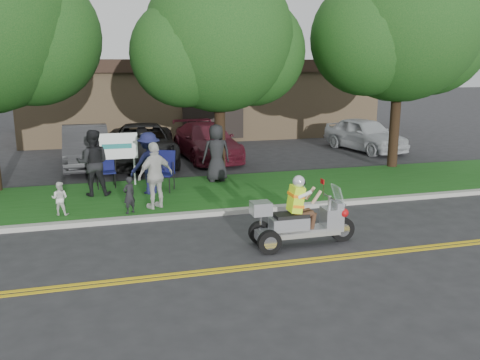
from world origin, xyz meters
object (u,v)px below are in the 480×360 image
object	(u,v)px
parked_car_left	(86,146)
parked_car_mid	(142,145)
trike_scooter	(299,221)
spectator_adult_mid	(93,163)
parked_car_right	(206,141)
spectator_adult_right	(155,175)
lawn_chair_b	(105,167)
lawn_chair_a	(164,168)
parked_car_far_right	(365,134)

from	to	relation	value
parked_car_left	parked_car_mid	size ratio (longest dim) A/B	0.85
trike_scooter	parked_car_left	world-z (taller)	trike_scooter
spectator_adult_mid	parked_car_right	bearing A→B (deg)	-124.11
spectator_adult_right	parked_car_right	size ratio (longest dim) A/B	0.36
trike_scooter	lawn_chair_b	world-z (taller)	trike_scooter
lawn_chair_a	parked_car_mid	world-z (taller)	parked_car_mid
spectator_adult_right	parked_car_left	world-z (taller)	spectator_adult_right
parked_car_mid	parked_car_right	size ratio (longest dim) A/B	1.12
lawn_chair_b	parked_car_right	world-z (taller)	parked_car_right
lawn_chair_b	parked_car_right	distance (m)	5.92
spectator_adult_mid	spectator_adult_right	bearing A→B (deg)	136.69
parked_car_far_right	parked_car_left	bearing A→B (deg)	170.60
parked_car_left	parked_car_right	size ratio (longest dim) A/B	0.95
spectator_adult_mid	spectator_adult_right	size ratio (longest dim) A/B	1.08
lawn_chair_b	spectator_adult_right	bearing A→B (deg)	-69.58
lawn_chair_b	spectator_adult_mid	distance (m)	1.11
trike_scooter	spectator_adult_mid	bearing A→B (deg)	129.51
spectator_adult_right	parked_car_mid	distance (m)	6.64
parked_car_far_right	lawn_chair_b	bearing A→B (deg)	-170.39
spectator_adult_right	spectator_adult_mid	bearing A→B (deg)	-75.50
parked_car_mid	parked_car_far_right	size ratio (longest dim) A/B	1.28
parked_car_mid	spectator_adult_right	bearing A→B (deg)	-88.58
lawn_chair_b	parked_car_far_right	xyz separation A→B (m)	(11.29, 4.27, 0.00)
lawn_chair_a	spectator_adult_mid	bearing A→B (deg)	-153.23
trike_scooter	parked_car_mid	xyz separation A→B (m)	(-2.43, 10.02, 0.23)
trike_scooter	spectator_adult_mid	xyz separation A→B (m)	(-4.23, 5.20, 0.51)
lawn_chair_a	spectator_adult_right	world-z (taller)	spectator_adult_right
spectator_adult_mid	parked_car_left	xyz separation A→B (m)	(-0.30, 4.92, -0.29)
parked_car_far_right	trike_scooter	bearing A→B (deg)	-136.28
parked_car_far_right	spectator_adult_mid	bearing A→B (deg)	-166.67
lawn_chair_a	trike_scooter	bearing A→B (deg)	-43.17
spectator_adult_right	parked_car_mid	size ratio (longest dim) A/B	0.32
spectator_adult_mid	spectator_adult_right	world-z (taller)	spectator_adult_mid
trike_scooter	parked_car_far_right	world-z (taller)	trike_scooter
trike_scooter	parked_car_left	bearing A→B (deg)	114.48
lawn_chair_a	parked_car_mid	bearing A→B (deg)	116.90
trike_scooter	parked_car_mid	distance (m)	10.31
parked_car_right	spectator_adult_mid	bearing A→B (deg)	-134.15
parked_car_mid	parked_car_right	distance (m)	2.66
parked_car_left	parked_car_right	xyz separation A→B (m)	(4.72, 0.36, -0.05)
spectator_adult_mid	parked_car_mid	size ratio (longest dim) A/B	0.34
parked_car_right	parked_car_far_right	distance (m)	7.20
parked_car_left	parked_car_far_right	size ratio (longest dim) A/B	1.08
lawn_chair_a	spectator_adult_right	size ratio (longest dim) A/B	0.67
lawn_chair_b	parked_car_right	bearing A→B (deg)	42.89
spectator_adult_mid	parked_car_mid	world-z (taller)	spectator_adult_mid
spectator_adult_right	parked_car_left	distance (m)	6.99
lawn_chair_b	parked_car_left	xyz separation A→B (m)	(-0.62, 3.92, 0.04)
spectator_adult_right	parked_car_right	world-z (taller)	spectator_adult_right
trike_scooter	parked_car_right	bearing A→B (deg)	89.36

